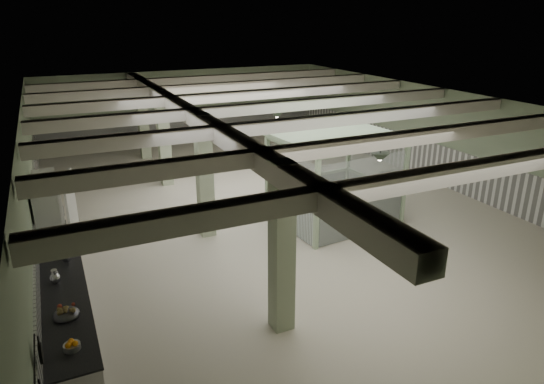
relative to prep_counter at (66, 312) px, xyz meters
name	(u,v)px	position (x,y,z in m)	size (l,w,h in m)	color
floor	(270,209)	(6.54, 4.31, -0.46)	(20.00, 20.00, 0.00)	beige
ceiling	(269,102)	(6.54, 4.31, 3.14)	(14.00, 20.00, 0.02)	silver
wall_back	(186,107)	(6.54, 14.31, 1.34)	(14.00, 0.02, 3.60)	#8EA080
wall_left	(30,188)	(-0.46, 4.31, 1.34)	(0.02, 20.00, 3.60)	#8EA080
wall_right	(437,136)	(13.54, 4.31, 1.34)	(0.02, 20.00, 3.60)	#8EA080
wainscot_left	(38,224)	(-0.43, 4.31, 0.29)	(0.05, 19.90, 1.50)	silver
wainscot_right	(433,162)	(13.52, 4.31, 0.29)	(0.05, 19.90, 1.50)	silver
wainscot_back	(187,128)	(6.54, 14.28, 0.29)	(13.90, 0.05, 1.50)	silver
girder	(192,115)	(4.04, 4.31, 2.92)	(0.45, 19.90, 0.40)	beige
beam_a	(444,176)	(6.54, -3.19, 2.96)	(13.90, 0.35, 0.32)	beige
beam_b	(363,144)	(6.54, -0.69, 2.96)	(13.90, 0.35, 0.32)	beige
beam_c	(309,123)	(6.54, 1.81, 2.96)	(13.90, 0.35, 0.32)	beige
beam_d	(269,107)	(6.54, 4.31, 2.96)	(13.90, 0.35, 0.32)	beige
beam_e	(240,96)	(6.54, 6.81, 2.96)	(13.90, 0.35, 0.32)	beige
beam_f	(217,87)	(6.54, 9.31, 2.96)	(13.90, 0.35, 0.32)	beige
beam_g	(199,80)	(6.54, 11.81, 2.96)	(13.90, 0.35, 0.32)	beige
column_a	(282,249)	(4.04, -1.69, 1.34)	(0.42, 0.42, 3.60)	#ABBA95
column_b	(205,176)	(4.04, 3.31, 1.34)	(0.42, 0.42, 3.60)	#ABBA95
column_c	(164,138)	(4.04, 8.31, 1.34)	(0.42, 0.42, 3.60)	#ABBA95
column_d	(143,119)	(4.04, 12.31, 1.34)	(0.42, 0.42, 3.60)	#ABBA95
hook_rail	(35,360)	(-0.39, -3.29, 1.39)	(0.02, 0.02, 1.20)	black
pendant_front	(380,157)	(7.04, -0.69, 2.59)	(0.44, 0.44, 0.22)	#2B382A
pendant_mid	(277,115)	(7.04, 4.81, 2.59)	(0.44, 0.44, 0.22)	#2B382A
pendant_back	(225,94)	(7.04, 9.81, 2.59)	(0.44, 0.44, 0.22)	#2B382A
prep_counter	(66,312)	(0.00, 0.00, 0.00)	(0.92, 5.29, 0.91)	silver
pitcher_near	(66,256)	(0.15, 1.36, 0.60)	(0.21, 0.25, 0.32)	silver
pitcher_far	(55,277)	(-0.11, 0.46, 0.60)	(0.21, 0.25, 0.32)	silver
veg_colander	(66,312)	(0.02, -0.90, 0.55)	(0.48, 0.48, 0.22)	#3F3E43
orange_bowl	(72,347)	(0.04, -1.94, 0.49)	(0.28, 0.28, 0.10)	#B2B2B7
skillet_far	(41,353)	(-0.34, -2.87, 1.17)	(0.31, 0.31, 0.04)	black
walkin_cooler	(51,221)	(-0.08, 3.59, 0.62)	(0.89, 2.35, 2.16)	silver
guard_booth	(335,164)	(7.94, 2.59, 1.41)	(3.72, 3.24, 2.80)	#A5BF99
filing_cabinet	(389,195)	(9.81, 2.21, 0.25)	(0.46, 0.65, 1.41)	#5E6050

